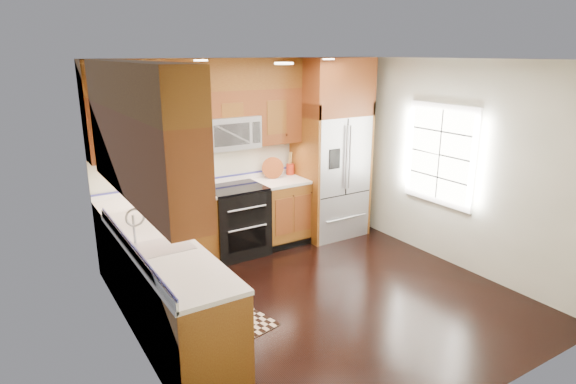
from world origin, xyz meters
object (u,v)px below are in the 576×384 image
rug (212,314)px  knife_block (197,180)px  range (236,221)px  refrigerator (331,149)px  utensil_crock (290,167)px

rug → knife_block: bearing=59.8°
range → refrigerator: (1.55, -0.04, 0.83)m
range → refrigerator: size_ratio=0.36×
rug → utensil_crock: 2.70m
refrigerator → rug: (-2.50, -1.29, -1.30)m
range → refrigerator: refrigerator is taller
rug → utensil_crock: bearing=26.3°
refrigerator → utensil_crock: 0.65m
range → rug: size_ratio=0.73×
range → knife_block: 0.77m
rug → knife_block: 1.93m
rug → knife_block: knife_block is taller
range → knife_block: size_ratio=3.25×
refrigerator → utensil_crock: size_ratio=7.77×
knife_block → utensil_crock: (1.44, -0.00, -0.00)m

